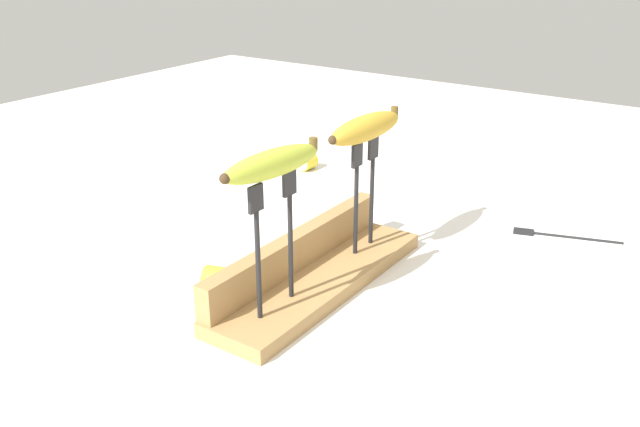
% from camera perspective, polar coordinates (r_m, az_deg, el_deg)
% --- Properties ---
extents(ground_plane, '(3.00, 3.00, 0.00)m').
position_cam_1_polar(ground_plane, '(1.09, 0.00, -6.03)').
color(ground_plane, silver).
extents(wooden_board, '(0.43, 0.12, 0.02)m').
position_cam_1_polar(wooden_board, '(1.08, 0.00, -5.48)').
color(wooden_board, '#A87F4C').
rests_on(wooden_board, ground).
extents(board_backstop, '(0.42, 0.03, 0.06)m').
position_cam_1_polar(board_backstop, '(1.09, -1.92, -3.00)').
color(board_backstop, '#A87F4C').
rests_on(board_backstop, wooden_board).
extents(fork_stand_left, '(0.10, 0.01, 0.19)m').
position_cam_1_polar(fork_stand_left, '(0.94, -3.77, -1.51)').
color(fork_stand_left, black).
rests_on(fork_stand_left, wooden_board).
extents(fork_stand_right, '(0.07, 0.01, 0.19)m').
position_cam_1_polar(fork_stand_right, '(1.12, 3.65, 2.33)').
color(fork_stand_right, black).
rests_on(fork_stand_right, wooden_board).
extents(banana_raised_left, '(0.17, 0.06, 0.04)m').
position_cam_1_polar(banana_raised_left, '(0.90, -3.93, 4.11)').
color(banana_raised_left, '#B2C138').
rests_on(banana_raised_left, fork_stand_left).
extents(banana_raised_right, '(0.18, 0.05, 0.04)m').
position_cam_1_polar(banana_raised_right, '(1.09, 3.77, 7.01)').
color(banana_raised_right, gold).
rests_on(banana_raised_right, fork_stand_right).
extents(fork_fallen_far, '(0.07, 0.18, 0.01)m').
position_cam_1_polar(fork_fallen_far, '(1.33, 18.47, -1.60)').
color(fork_fallen_far, black).
rests_on(fork_fallen_far, ground).
extents(banana_chunk_near, '(0.04, 0.04, 0.04)m').
position_cam_1_polar(banana_chunk_near, '(1.60, -1.13, 4.26)').
color(banana_chunk_near, yellow).
rests_on(banana_chunk_near, ground).
extents(banana_chunk_far, '(0.05, 0.06, 0.04)m').
position_cam_1_polar(banana_chunk_far, '(1.07, -8.04, -5.43)').
color(banana_chunk_far, gold).
rests_on(banana_chunk_far, ground).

